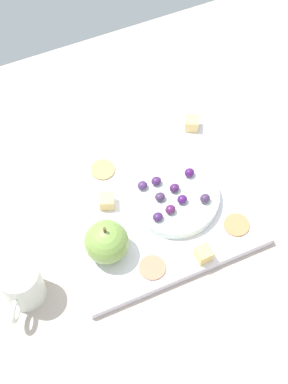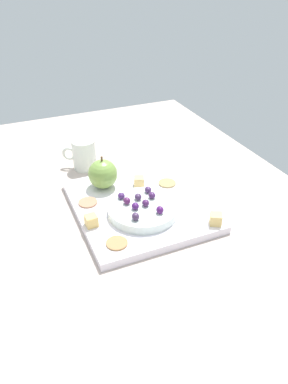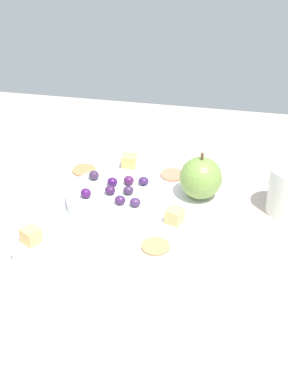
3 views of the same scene
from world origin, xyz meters
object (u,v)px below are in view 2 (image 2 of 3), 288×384
Objects in this scene: cheese_cube_2 at (91,221)px; grape_1 at (160,210)px; cracker_1 at (117,243)px; grape_0 at (127,201)px; cheese_cube_0 at (216,219)px; cup at (84,154)px; cracker_2 at (167,183)px; grape_2 at (121,196)px; grape_8 at (148,190)px; platter at (139,206)px; apple_whole at (103,174)px; grape_7 at (140,196)px; grape_3 at (146,203)px; grape_6 at (135,206)px; cracker_0 at (88,202)px; grape_5 at (136,217)px; grape_4 at (152,195)px; cheese_cube_1 at (139,182)px; serving_dish at (144,209)px.

grape_1 is at bearing -106.63° from cheese_cube_2.
grape_0 is at bearing -31.39° from cracker_1.
cheese_cube_0 is 43.87cm from cup.
cracker_2 is 2.50× the size of grape_1.
grape_2 and grape_8 have the same top height.
platter is 13.19× the size of cheese_cube_0.
cheese_cube_2 is at bearing 107.56° from platter.
grape_1 is at bearing -72.09° from cracker_1.
apple_whole is 12.92cm from grape_7.
grape_6 is at bearing 95.12° from grape_3.
cracker_0 is 18.51cm from grape_1.
grape_7 is (10.56, -9.47, 2.61)cm from cracker_1.
cracker_1 is at bearing 168.96° from apple_whole.
cheese_cube_2 is 1.42× the size of grape_5.
grape_8 is (-4.27, -13.90, 2.62)cm from cracker_0.
grape_2 is at bearing -24.39° from cracker_1.
cheese_cube_0 is at bearing -140.23° from grape_4.
grape_7 is at bearing -28.74° from grape_5.
grape_0 is at bearing 143.28° from cheese_cube_1.
cracker_2 is 16.49cm from grape_6.
serving_dish is 14.16cm from cracker_2.
cheese_cube_1 is 11.49cm from grape_0.
grape_1 is at bearing -152.92° from serving_dish.
cup reaches higher than grape_7.
platter is 15.78cm from cracker_1.
serving_dish is 2.16× the size of apple_whole.
grape_4 is 5.84cm from grape_6.
cheese_cube_1 is 1.42× the size of grape_0.
grape_2 reaches higher than cracker_2.
cheese_cube_1 is 15.54cm from grape_1.
grape_4 is at bearing -104.36° from grape_7.
serving_dish is at bearing 172.66° from platter.
grape_0 is (-2.19, 3.89, 3.82)cm from platter.
grape_8 is at bearing -3.46° from grape_4.
grape_8 is (-9.97, -8.10, -0.90)cm from apple_whole.
serving_dish is 8.91× the size of grape_7.
platter is 18.66× the size of grape_8.
serving_dish is 4.40cm from grape_0.
cracker_2 is at bearing -63.64° from platter.
cheese_cube_2 is 0.57× the size of cracker_0.
cheese_cube_2 is 1.42× the size of grape_6.
cheese_cube_0 is 12.47cm from grape_1.
grape_0 is (-12.41, -1.72, -0.85)cm from apple_whole.
cracker_2 is 2.50× the size of grape_8.
cracker_1 is 2.50× the size of grape_1.
grape_3 is at bearing -175.57° from grape_7.
grape_6 is at bearing -173.04° from cup.
grape_2 is (-9.85, -1.32, -0.93)cm from apple_whole.
grape_2 is (0.37, 4.30, 3.73)cm from platter.
grape_7 is (-8.54, 3.42, 1.54)cm from cheese_cube_1.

